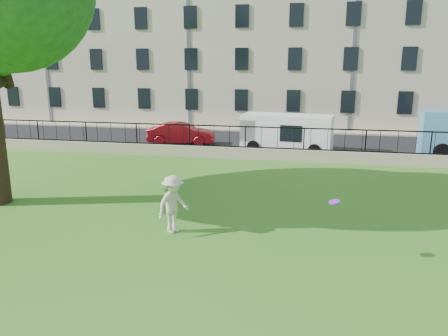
% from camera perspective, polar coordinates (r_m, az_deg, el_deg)
% --- Properties ---
extents(ground, '(120.00, 120.00, 0.00)m').
position_cam_1_polar(ground, '(11.75, -6.38, -11.07)').
color(ground, '#2B6E1A').
rests_on(ground, ground).
extents(retaining_wall, '(50.00, 0.40, 0.60)m').
position_cam_1_polar(retaining_wall, '(22.87, 2.78, 1.95)').
color(retaining_wall, tan).
rests_on(retaining_wall, ground).
extents(iron_railing, '(50.00, 0.05, 1.13)m').
position_cam_1_polar(iron_railing, '(22.71, 2.80, 4.05)').
color(iron_railing, black).
rests_on(iron_railing, retaining_wall).
extents(street, '(60.00, 9.00, 0.01)m').
position_cam_1_polar(street, '(27.50, 4.27, 3.26)').
color(street, black).
rests_on(street, ground).
extents(sidewalk, '(60.00, 1.40, 0.12)m').
position_cam_1_polar(sidewalk, '(32.59, 5.44, 4.94)').
color(sidewalk, tan).
rests_on(sidewalk, ground).
extents(building_row, '(56.40, 10.40, 13.80)m').
position_cam_1_polar(building_row, '(37.92, 6.64, 16.49)').
color(building_row, beige).
rests_on(building_row, ground).
extents(man, '(1.11, 1.29, 1.74)m').
position_cam_1_polar(man, '(12.86, -6.66, -4.73)').
color(man, beige).
rests_on(man, ground).
extents(frisbee, '(0.35, 0.35, 0.12)m').
position_cam_1_polar(frisbee, '(11.21, 14.20, -4.32)').
color(frisbee, purple).
extents(red_sedan, '(4.23, 1.97, 1.34)m').
position_cam_1_polar(red_sedan, '(27.07, -5.61, 4.50)').
color(red_sedan, maroon).
rests_on(red_sedan, street).
extents(white_van, '(5.18, 2.56, 2.09)m').
position_cam_1_polar(white_van, '(24.89, 8.21, 4.51)').
color(white_van, white).
rests_on(white_van, street).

